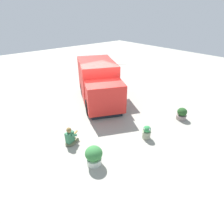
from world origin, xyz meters
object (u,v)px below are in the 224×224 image
planter_flowering_near (94,156)px  planter_flowering_far (147,132)px  person_customer (70,137)px  food_truck (99,84)px  planter_flowering_side (182,114)px

planter_flowering_near → planter_flowering_far: (-2.79, 0.24, -0.09)m
person_customer → planter_flowering_far: 3.45m
food_truck → planter_flowering_side: food_truck is taller
food_truck → planter_flowering_near: bearing=51.1°
planter_flowering_side → food_truck: bearing=-67.7°
person_customer → planter_flowering_side: bearing=160.2°
planter_flowering_far → planter_flowering_side: 2.77m
person_customer → planter_flowering_far: bearing=146.3°
planter_flowering_far → planter_flowering_near: bearing=-4.8°
planter_flowering_far → food_truck: bearing=-99.7°
person_customer → planter_flowering_side: (-5.64, 2.03, -0.02)m
person_customer → planter_flowering_near: 1.68m
person_customer → planter_flowering_near: (-0.08, 1.68, 0.08)m
planter_flowering_near → planter_flowering_side: size_ratio=1.22×
food_truck → person_customer: 4.67m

